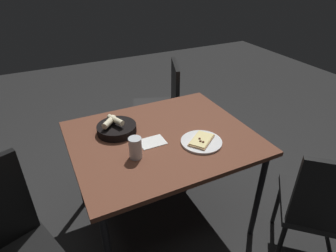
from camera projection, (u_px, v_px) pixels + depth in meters
ground at (163, 217)px, 2.23m from camera, size 8.00×8.00×0.00m
dining_table at (162, 144)px, 1.87m from camera, size 1.15×0.95×0.75m
pizza_plate at (201, 141)px, 1.77m from camera, size 0.26×0.26×0.04m
bread_basket at (117, 128)px, 1.86m from camera, size 0.26×0.26×0.11m
beer_glass at (135, 149)px, 1.62m from camera, size 0.08×0.08×0.13m
napkin at (152, 142)px, 1.78m from camera, size 0.16×0.12×0.00m
chair_near at (324, 206)px, 1.65m from camera, size 0.62×0.62×0.90m
chair_far at (163, 101)px, 2.83m from camera, size 0.57×0.57×0.89m
chair_spare at (3, 248)px, 1.38m from camera, size 0.56×0.56×0.96m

